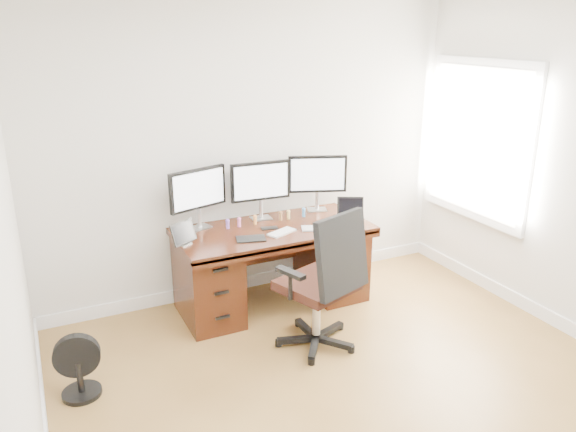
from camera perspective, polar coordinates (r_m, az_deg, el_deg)
name	(u,v)px	position (r m, az deg, el deg)	size (l,w,h in m)	color
ground	(389,423)	(3.90, 10.19, -20.04)	(4.50, 4.50, 0.00)	olive
back_wall	(252,150)	(5.13, -3.64, 6.68)	(4.00, 0.10, 2.70)	silver
desk	(272,263)	(5.06, -1.62, -4.79)	(1.70, 0.80, 0.75)	#3B180B
office_chair	(322,304)	(4.42, 3.45, -8.88)	(0.77, 0.77, 1.14)	black
floor_fan	(78,367)	(4.20, -20.51, -14.19)	(0.32, 0.27, 0.46)	black
monitor_left	(198,191)	(4.85, -9.13, 2.52)	(0.54, 0.20, 0.53)	silver
monitor_center	(261,183)	(5.03, -2.80, 3.35)	(0.55, 0.15, 0.53)	silver
monitor_right	(317,176)	(5.28, 3.02, 4.07)	(0.53, 0.22, 0.53)	silver
tablet_left	(184,234)	(4.58, -10.54, -1.86)	(0.24, 0.18, 0.19)	silver
tablet_right	(351,208)	(5.17, 6.40, 0.78)	(0.24, 0.17, 0.19)	silver
keyboard	(282,232)	(4.77, -0.64, -1.67)	(0.26, 0.11, 0.01)	silver
trackpad	(309,228)	(4.87, 2.19, -1.26)	(0.13, 0.13, 0.01)	silver
drawing_tablet	(251,239)	(4.65, -3.80, -2.32)	(0.24, 0.15, 0.01)	black
phone	(270,228)	(4.88, -1.88, -1.24)	(0.14, 0.07, 0.01)	black
figurine_purple	(228,223)	(4.89, -6.15, -0.73)	(0.04, 0.04, 0.09)	#8C5BCA
figurine_pink	(239,221)	(4.92, -4.99, -0.56)	(0.04, 0.04, 0.09)	#DA64AA
figurine_orange	(255,219)	(4.98, -3.37, -0.31)	(0.04, 0.04, 0.09)	#EE9C47
figurine_brown	(280,215)	(5.07, -0.77, 0.09)	(0.04, 0.04, 0.09)	brown
figurine_yellow	(288,214)	(5.10, 0.04, 0.21)	(0.04, 0.04, 0.09)	#E6C166
figurine_blue	(304,212)	(5.17, 1.61, 0.45)	(0.04, 0.04, 0.09)	#4E99E1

